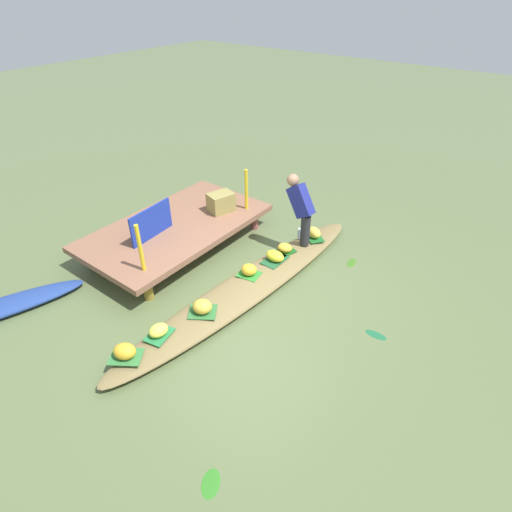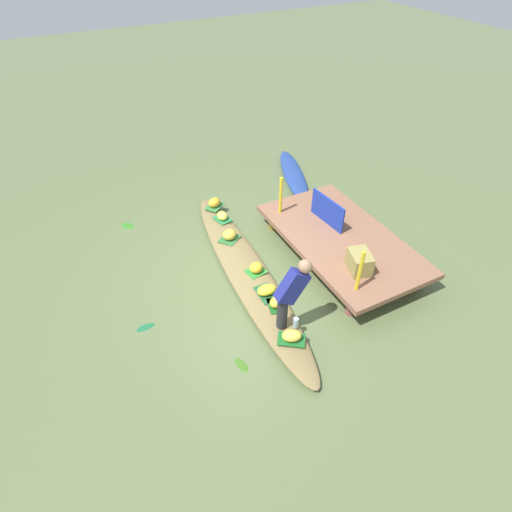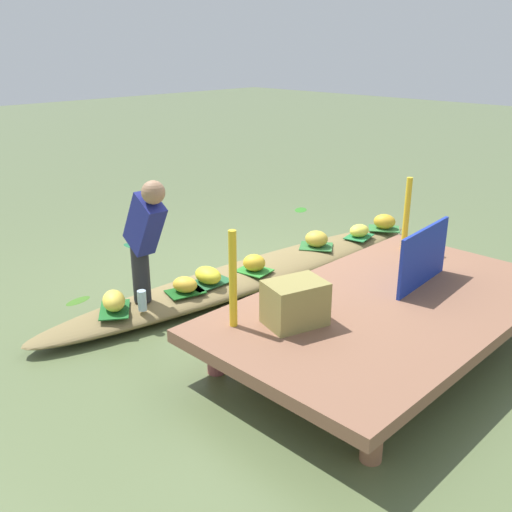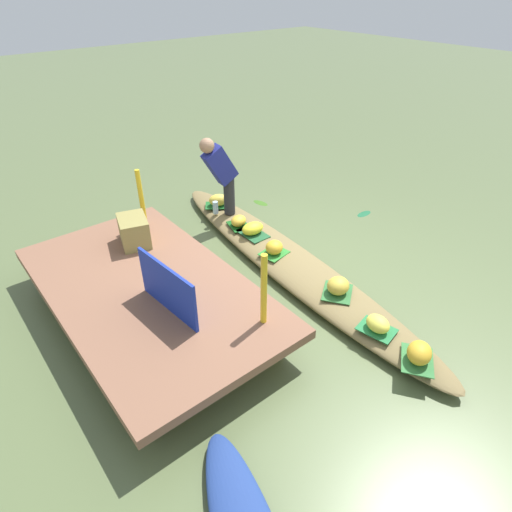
% 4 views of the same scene
% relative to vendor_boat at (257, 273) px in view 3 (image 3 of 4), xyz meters
% --- Properties ---
extents(canal_water, '(40.00, 40.00, 0.00)m').
position_rel_vendor_boat_xyz_m(canal_water, '(0.00, 0.00, -0.09)').
color(canal_water, '#596940').
rests_on(canal_water, ground).
extents(dock_platform, '(3.20, 1.80, 0.42)m').
position_rel_vendor_boat_xyz_m(dock_platform, '(0.25, 1.79, 0.27)').
color(dock_platform, '#875B44').
rests_on(dock_platform, ground).
extents(vendor_boat, '(5.10, 1.13, 0.18)m').
position_rel_vendor_boat_xyz_m(vendor_boat, '(0.00, 0.00, 0.00)').
color(vendor_boat, olive).
rests_on(vendor_boat, ground).
extents(leaf_mat_0, '(0.33, 0.37, 0.01)m').
position_rel_vendor_boat_xyz_m(leaf_mat_0, '(0.14, 0.10, 0.10)').
color(leaf_mat_0, '#2D852E').
rests_on(leaf_mat_0, vendor_boat).
extents(banana_bunch_0, '(0.29, 0.30, 0.18)m').
position_rel_vendor_boat_xyz_m(banana_bunch_0, '(0.14, 0.10, 0.18)').
color(banana_bunch_0, gold).
rests_on(banana_bunch_0, vendor_boat).
extents(leaf_mat_1, '(0.39, 0.33, 0.01)m').
position_rel_vendor_boat_xyz_m(leaf_mat_1, '(0.99, 0.02, 0.10)').
color(leaf_mat_1, '#18581C').
rests_on(leaf_mat_1, vendor_boat).
extents(banana_bunch_1, '(0.27, 0.30, 0.15)m').
position_rel_vendor_boat_xyz_m(banana_bunch_1, '(0.99, 0.02, 0.17)').
color(banana_bunch_1, gold).
rests_on(banana_bunch_1, vendor_boat).
extents(leaf_mat_2, '(0.40, 0.33, 0.01)m').
position_rel_vendor_boat_xyz_m(leaf_mat_2, '(-1.56, 0.22, 0.10)').
color(leaf_mat_2, '#267A40').
rests_on(leaf_mat_2, vendor_boat).
extents(banana_bunch_2, '(0.28, 0.24, 0.15)m').
position_rel_vendor_boat_xyz_m(banana_bunch_2, '(-1.56, 0.22, 0.17)').
color(banana_bunch_2, '#F1E44D').
rests_on(banana_bunch_2, vendor_boat).
extents(leaf_mat_3, '(0.45, 0.29, 0.01)m').
position_rel_vendor_boat_xyz_m(leaf_mat_3, '(0.69, 0.01, 0.10)').
color(leaf_mat_3, '#215831').
rests_on(leaf_mat_3, vendor_boat).
extents(banana_bunch_3, '(0.23, 0.33, 0.16)m').
position_rel_vendor_boat_xyz_m(banana_bunch_3, '(0.69, 0.01, 0.18)').
color(banana_bunch_3, yellow).
rests_on(banana_bunch_3, vendor_boat).
extents(leaf_mat_4, '(0.47, 0.49, 0.01)m').
position_rel_vendor_boat_xyz_m(leaf_mat_4, '(-0.91, 0.08, 0.10)').
color(leaf_mat_4, '#306F35').
rests_on(leaf_mat_4, vendor_boat).
extents(banana_bunch_4, '(0.32, 0.33, 0.19)m').
position_rel_vendor_boat_xyz_m(banana_bunch_4, '(-0.91, 0.08, 0.19)').
color(banana_bunch_4, gold).
rests_on(banana_bunch_4, vendor_boat).
extents(leaf_mat_5, '(0.44, 0.47, 0.01)m').
position_rel_vendor_boat_xyz_m(leaf_mat_5, '(1.69, -0.12, 0.10)').
color(leaf_mat_5, '#1C6326').
rests_on(leaf_mat_5, vendor_boat).
extents(banana_bunch_5, '(0.30, 0.34, 0.18)m').
position_rel_vendor_boat_xyz_m(banana_bunch_5, '(1.69, -0.12, 0.19)').
color(banana_bunch_5, '#F9D64A').
rests_on(banana_bunch_5, vendor_boat).
extents(leaf_mat_6, '(0.45, 0.48, 0.01)m').
position_rel_vendor_boat_xyz_m(leaf_mat_6, '(-2.05, 0.26, 0.10)').
color(leaf_mat_6, '#357A3B').
rests_on(leaf_mat_6, vendor_boat).
extents(banana_bunch_6, '(0.32, 0.34, 0.19)m').
position_rel_vendor_boat_xyz_m(banana_bunch_6, '(-2.05, 0.26, 0.19)').
color(banana_bunch_6, gold).
rests_on(banana_bunch_6, vendor_boat).
extents(vendor_person, '(0.23, 0.54, 1.19)m').
position_rel_vendor_boat_xyz_m(vendor_person, '(1.40, 0.01, 0.77)').
color(vendor_person, '#28282D').
rests_on(vendor_person, vendor_boat).
extents(water_bottle, '(0.08, 0.08, 0.19)m').
position_rel_vendor_boat_xyz_m(water_bottle, '(1.51, 0.06, 0.19)').
color(water_bottle, silver).
rests_on(water_bottle, vendor_boat).
extents(market_banner, '(0.88, 0.11, 0.53)m').
position_rel_vendor_boat_xyz_m(market_banner, '(-0.25, 1.79, 0.59)').
color(market_banner, '#1B329F').
rests_on(market_banner, dock_platform).
extents(railing_post_west, '(0.06, 0.06, 0.75)m').
position_rel_vendor_boat_xyz_m(railing_post_west, '(-0.95, 1.19, 0.71)').
color(railing_post_west, yellow).
rests_on(railing_post_west, dock_platform).
extents(railing_post_east, '(0.06, 0.06, 0.75)m').
position_rel_vendor_boat_xyz_m(railing_post_east, '(1.45, 1.19, 0.71)').
color(railing_post_east, yellow).
rests_on(railing_post_east, dock_platform).
extents(produce_crate, '(0.51, 0.43, 0.34)m').
position_rel_vendor_boat_xyz_m(produce_crate, '(1.10, 1.50, 0.50)').
color(produce_crate, olive).
rests_on(produce_crate, dock_platform).
extents(drifting_plant_0, '(0.14, 0.30, 0.01)m').
position_rel_vendor_boat_xyz_m(drifting_plant_0, '(0.31, -1.93, -0.09)').
color(drifting_plant_0, '#1C6038').
rests_on(drifting_plant_0, ground).
extents(drifting_plant_1, '(0.30, 0.18, 0.01)m').
position_rel_vendor_boat_xyz_m(drifting_plant_1, '(1.63, -0.91, -0.09)').
color(drifting_plant_1, '#3B6C1E').
rests_on(drifting_plant_1, ground).
extents(drifting_plant_2, '(0.35, 0.31, 0.01)m').
position_rel_vendor_boat_xyz_m(drifting_plant_2, '(-2.48, -1.50, -0.09)').
color(drifting_plant_2, '#2F7B22').
rests_on(drifting_plant_2, ground).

